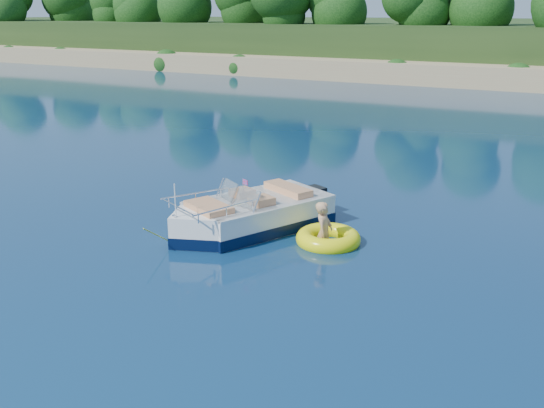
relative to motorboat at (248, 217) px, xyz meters
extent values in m
plane|color=#081C3E|center=(1.02, -2.96, -0.33)|extent=(160.00, 160.00, 0.00)
cube|color=tan|center=(1.02, 35.04, 0.17)|extent=(170.00, 8.00, 2.00)
cylinder|color=black|center=(-43.98, 38.04, 2.57)|extent=(0.44, 0.44, 2.80)
sphere|color=black|center=(-43.98, 38.04, 5.23)|extent=(4.62, 4.62, 4.62)
cylinder|color=black|center=(-16.98, 37.54, 2.77)|extent=(0.44, 0.44, 3.20)
cylinder|color=black|center=(1.02, 39.04, 2.97)|extent=(0.44, 0.44, 3.60)
cube|color=white|center=(0.14, 0.31, -0.06)|extent=(3.03, 3.82, 0.94)
cube|color=white|center=(-0.52, -1.15, -0.06)|extent=(1.63, 1.63, 0.94)
cube|color=black|center=(0.14, 0.31, -0.19)|extent=(3.07, 3.86, 0.27)
cube|color=black|center=(-0.52, -1.15, -0.19)|extent=(1.66, 1.66, 0.27)
cube|color=#A68657|center=(0.25, 0.56, 0.21)|extent=(2.29, 2.75, 0.09)
cube|color=white|center=(0.14, 0.31, 0.39)|extent=(3.06, 3.84, 0.05)
cube|color=black|center=(0.91, 2.00, -0.02)|extent=(0.58, 0.49, 0.81)
cube|color=#8C9EA5|center=(-0.48, -0.09, 0.65)|extent=(0.72, 0.57, 0.43)
cube|color=#8C9EA5|center=(0.25, -0.43, 0.65)|extent=(0.74, 0.42, 0.43)
cube|color=tan|center=(-0.32, 0.28, 0.41)|extent=(0.65, 0.65, 0.36)
cube|color=tan|center=(0.42, -0.06, 0.41)|extent=(0.65, 0.65, 0.36)
cube|color=tan|center=(0.51, 1.13, 0.41)|extent=(1.48, 1.03, 0.34)
cube|color=tan|center=(-0.45, -0.99, 0.40)|extent=(1.35, 1.10, 0.30)
cylinder|color=white|center=(-0.80, -1.77, 0.79)|extent=(0.03, 0.03, 0.76)
cube|color=red|center=(0.18, -0.39, 1.00)|extent=(0.18, 0.09, 0.13)
cube|color=silver|center=(-0.82, -1.81, 0.44)|extent=(0.10, 0.09, 0.04)
cylinder|color=yellow|center=(-1.07, -2.04, -0.02)|extent=(0.10, 0.96, 0.69)
torus|color=#FFFC0C|center=(2.06, 0.15, -0.23)|extent=(1.60, 1.60, 0.40)
torus|color=red|center=(2.06, 0.15, -0.21)|extent=(1.32, 1.32, 0.13)
imported|color=tan|center=(1.99, 0.08, -0.33)|extent=(0.53, 0.89, 1.63)
camera|label=1|loc=(7.16, -11.92, 4.78)|focal=40.00mm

